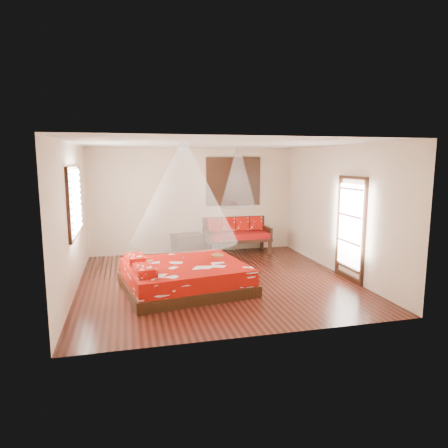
{
  "coord_description": "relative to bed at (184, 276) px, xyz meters",
  "views": [
    {
      "loc": [
        -1.75,
        -7.85,
        2.48
      ],
      "look_at": [
        0.23,
        0.2,
        1.15
      ],
      "focal_mm": 32.0,
      "sensor_mm": 36.0,
      "label": 1
    }
  ],
  "objects": [
    {
      "name": "bed",
      "position": [
        0.0,
        0.0,
        0.0
      ],
      "size": [
        2.58,
        2.4,
        0.65
      ],
      "rotation": [
        0.0,
        0.0,
        0.16
      ],
      "color": "black",
      "rests_on": "floor"
    },
    {
      "name": "mosquito_net_daybed",
      "position": [
        1.83,
        2.65,
        1.75
      ],
      "size": [
        0.94,
        0.94,
        1.5
      ],
      "primitive_type": "cone",
      "color": "white",
      "rests_on": "ceiling"
    },
    {
      "name": "wine_tray",
      "position": [
        0.77,
        0.46,
        0.31
      ],
      "size": [
        0.27,
        0.27,
        0.22
      ],
      "rotation": [
        0.0,
        0.0,
        0.35
      ],
      "color": "brown",
      "rests_on": "bed"
    },
    {
      "name": "shutter_panel",
      "position": [
        1.83,
        3.12,
        1.65
      ],
      "size": [
        1.52,
        0.06,
        1.32
      ],
      "color": "black",
      "rests_on": "wall_back"
    },
    {
      "name": "room",
      "position": [
        0.72,
        0.4,
        1.15
      ],
      "size": [
        5.54,
        5.54,
        2.84
      ],
      "color": "black",
      "rests_on": "ground"
    },
    {
      "name": "storage_chest",
      "position": [
        0.5,
        2.85,
        0.02
      ],
      "size": [
        0.9,
        0.74,
        0.55
      ],
      "rotation": [
        0.0,
        0.0,
        0.23
      ],
      "color": "black",
      "rests_on": "floor"
    },
    {
      "name": "mosquito_net_main",
      "position": [
        0.02,
        0.0,
        1.6
      ],
      "size": [
        2.03,
        2.03,
        1.8
      ],
      "primitive_type": "cone",
      "color": "white",
      "rests_on": "ceiling"
    },
    {
      "name": "window_left",
      "position": [
        -1.99,
        0.6,
        1.45
      ],
      "size": [
        0.1,
        1.74,
        1.34
      ],
      "color": "black",
      "rests_on": "wall_left"
    },
    {
      "name": "glazed_door",
      "position": [
        3.44,
        -0.2,
        0.82
      ],
      "size": [
        0.08,
        1.02,
        2.16
      ],
      "color": "black",
      "rests_on": "floor"
    },
    {
      "name": "daybed",
      "position": [
        1.83,
        2.78,
        0.27
      ],
      "size": [
        1.75,
        0.78,
        0.94
      ],
      "color": "black",
      "rests_on": "floor"
    }
  ]
}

